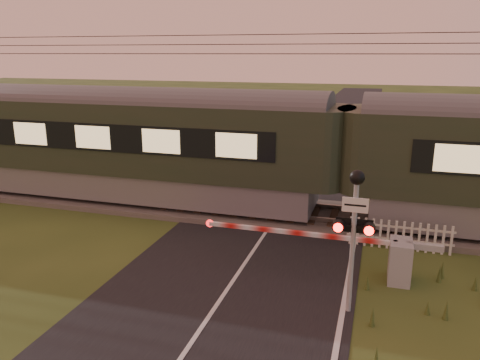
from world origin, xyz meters
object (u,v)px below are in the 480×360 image
(boom_gate, at_px, (389,258))
(picket_fence, at_px, (400,235))
(train, at_px, (344,155))
(crossing_signal, at_px, (355,217))

(boom_gate, bearing_deg, picket_fence, 81.53)
(train, relative_size, picket_fence, 14.46)
(picket_fence, bearing_deg, train, 134.06)
(boom_gate, bearing_deg, train, 111.22)
(boom_gate, relative_size, picket_fence, 2.04)
(crossing_signal, bearing_deg, picket_fence, 73.58)
(boom_gate, height_order, crossing_signal, crossing_signal)
(train, distance_m, crossing_signal, 5.80)
(train, relative_size, crossing_signal, 13.36)
(train, xyz_separation_m, picket_fence, (1.83, -1.89, -1.85))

